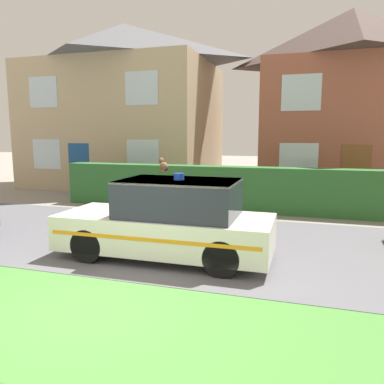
% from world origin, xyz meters
% --- Properties ---
extents(ground_plane, '(80.00, 80.00, 0.00)m').
position_xyz_m(ground_plane, '(0.00, 0.00, 0.00)').
color(ground_plane, gray).
extents(road_strip, '(28.00, 5.32, 0.01)m').
position_xyz_m(road_strip, '(0.00, 3.61, 0.01)').
color(road_strip, '#5B5B60').
rests_on(road_strip, ground).
extents(lawn_verge, '(28.00, 2.70, 0.01)m').
position_xyz_m(lawn_verge, '(0.00, -0.40, 0.00)').
color(lawn_verge, '#478438').
rests_on(lawn_verge, ground).
extents(garden_hedge, '(11.06, 0.67, 1.44)m').
position_xyz_m(garden_hedge, '(0.12, 7.43, 0.72)').
color(garden_hedge, '#2D662D').
rests_on(garden_hedge, ground).
extents(police_car, '(4.25, 1.67, 1.71)m').
position_xyz_m(police_car, '(0.22, 2.35, 0.76)').
color(police_car, black).
rests_on(police_car, road_strip).
extents(cat, '(0.27, 0.32, 0.29)m').
position_xyz_m(cat, '(0.03, 2.54, 1.84)').
color(cat, brown).
rests_on(cat, police_car).
extents(house_left, '(8.81, 6.48, 7.71)m').
position_xyz_m(house_left, '(-5.91, 12.57, 3.93)').
color(house_left, tan).
rests_on(house_left, ground).
extents(house_right, '(7.04, 5.72, 7.53)m').
position_xyz_m(house_right, '(4.30, 12.81, 3.84)').
color(house_right, '#93513D').
rests_on(house_right, ground).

